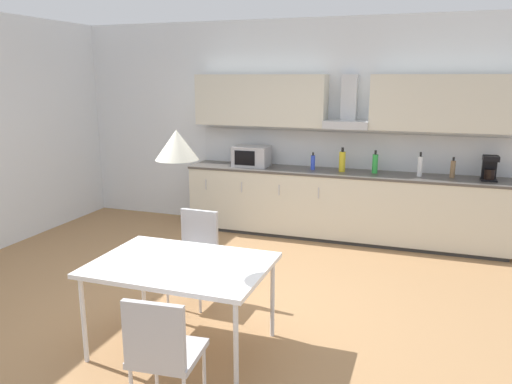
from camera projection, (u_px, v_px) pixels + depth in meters
The scene contains 16 objects.
ground_plane at pixel (203, 308), 4.69m from camera, with size 9.29×8.40×0.02m, color #9E754C.
wall_back at pixel (286, 126), 6.98m from camera, with size 7.43×0.10×2.87m, color silver.
kitchen_counter at pixel (342, 205), 6.61m from camera, with size 4.21×0.62×0.90m.
backsplash_tile at pixel (348, 150), 6.71m from camera, with size 4.19×0.02×0.48m, color silver.
upper_wall_cabinets at pixel (348, 102), 6.42m from camera, with size 4.19×0.40×0.68m.
microwave at pixel (252, 156), 6.88m from camera, with size 0.48×0.35×0.28m.
coffee_maker at pixel (490, 168), 5.95m from camera, with size 0.18×0.19×0.30m.
bottle_yellow at pixel (342, 161), 6.50m from camera, with size 0.08×0.08×0.32m.
bottle_white at pixel (420, 166), 6.19m from camera, with size 0.06×0.06×0.30m.
bottle_blue at pixel (313, 162), 6.64m from camera, with size 0.06×0.06×0.23m.
bottle_green at pixel (375, 163), 6.40m from camera, with size 0.07×0.07×0.29m.
bottle_brown at pixel (453, 169), 6.11m from camera, with size 0.06×0.06×0.26m.
dining_table at pixel (181, 268), 3.84m from camera, with size 1.34×0.95×0.72m.
chair_near_right at pixel (162, 348), 2.98m from camera, with size 0.43×0.43×0.87m.
chair_far_left at pixel (195, 247), 4.75m from camera, with size 0.41×0.41×0.87m.
pendant_lamp at pixel (177, 145), 3.62m from camera, with size 0.32×0.32×0.22m, color silver.
Camera 1 is at (1.88, -3.92, 2.12)m, focal length 35.00 mm.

